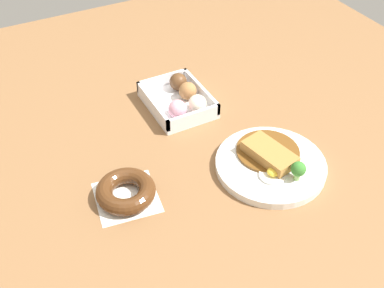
{
  "coord_description": "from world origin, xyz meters",
  "views": [
    {
      "loc": [
        -0.72,
        0.4,
        0.73
      ],
      "look_at": [
        -0.02,
        0.04,
        0.03
      ],
      "focal_mm": 43.64,
      "sensor_mm": 36.0,
      "label": 1
    }
  ],
  "objects": [
    {
      "name": "donut_box",
      "position": [
        0.15,
        -0.02,
        0.02
      ],
      "size": [
        0.19,
        0.14,
        0.06
      ],
      "color": "white",
      "rests_on": "ground_plane"
    },
    {
      "name": "chocolate_ring_donut",
      "position": [
        -0.08,
        0.22,
        0.02
      ],
      "size": [
        0.14,
        0.14,
        0.04
      ],
      "color": "white",
      "rests_on": "ground_plane"
    },
    {
      "name": "curry_plate",
      "position": [
        -0.14,
        -0.09,
        0.01
      ],
      "size": [
        0.24,
        0.24,
        0.06
      ],
      "color": "white",
      "rests_on": "ground_plane"
    },
    {
      "name": "ground_plane",
      "position": [
        0.0,
        0.0,
        0.0
      ],
      "size": [
        1.6,
        1.6,
        0.0
      ],
      "primitive_type": "plane",
      "color": "brown"
    }
  ]
}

